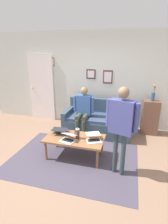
# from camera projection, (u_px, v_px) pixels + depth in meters

# --- Properties ---
(ground_plane) EXTENTS (7.68, 7.68, 0.00)m
(ground_plane) POSITION_uv_depth(u_px,v_px,m) (73.00, 163.00, 3.56)
(ground_plane) COLOR #916F57
(area_rug) EXTENTS (2.60, 1.88, 0.01)m
(area_rug) POSITION_uv_depth(u_px,v_px,m) (73.00, 159.00, 3.68)
(area_rug) COLOR #494352
(area_rug) RESTS_ON ground_plane
(back_wall) EXTENTS (7.04, 0.11, 2.70)m
(back_wall) POSITION_uv_depth(u_px,v_px,m) (97.00, 80.00, 5.12)
(back_wall) COLOR silver
(back_wall) RESTS_ON ground_plane
(interior_door) EXTENTS (0.82, 0.09, 2.05)m
(interior_door) POSITION_uv_depth(u_px,v_px,m) (42.00, 88.00, 5.59)
(interior_door) COLOR white
(interior_door) RESTS_ON ground_plane
(couch) EXTENTS (1.76, 0.89, 0.88)m
(couch) POSITION_uv_depth(u_px,v_px,m) (98.00, 122.00, 4.82)
(couch) COLOR #384C60
(couch) RESTS_ON ground_plane
(coffee_table) EXTENTS (1.22, 0.66, 0.45)m
(coffee_table) POSITION_uv_depth(u_px,v_px,m) (75.00, 140.00, 3.64)
(coffee_table) COLOR #90623C
(coffee_table) RESTS_ON ground_plane
(laptop_left) EXTENTS (0.34, 0.35, 0.16)m
(laptop_left) POSITION_uv_depth(u_px,v_px,m) (68.00, 138.00, 3.50)
(laptop_left) COLOR silver
(laptop_left) RESTS_ON coffee_table
(laptop_center) EXTENTS (0.39, 0.40, 0.12)m
(laptop_center) POSITION_uv_depth(u_px,v_px,m) (94.00, 138.00, 3.50)
(laptop_center) COLOR silver
(laptop_center) RESTS_ON coffee_table
(laptop_right) EXTENTS (0.34, 0.33, 0.12)m
(laptop_right) POSITION_uv_depth(u_px,v_px,m) (61.00, 131.00, 3.82)
(laptop_right) COLOR #28282D
(laptop_right) RESTS_ON coffee_table
(french_press) EXTENTS (0.10, 0.08, 0.24)m
(french_press) POSITION_uv_depth(u_px,v_px,m) (78.00, 133.00, 3.57)
(french_press) COLOR #4C3323
(french_press) RESTS_ON coffee_table
(side_shelf) EXTENTS (0.42, 0.32, 0.92)m
(side_shelf) POSITION_uv_depth(u_px,v_px,m) (150.00, 117.00, 4.71)
(side_shelf) COLOR brown
(side_shelf) RESTS_ON ground_plane
(flower_vase) EXTENTS (0.10, 0.10, 0.44)m
(flower_vase) POSITION_uv_depth(u_px,v_px,m) (153.00, 95.00, 4.50)
(flower_vase) COLOR #31517B
(flower_vase) RESTS_ON side_shelf
(person_standing) EXTENTS (0.57, 0.29, 1.61)m
(person_standing) POSITION_uv_depth(u_px,v_px,m) (122.00, 121.00, 2.93)
(person_standing) COLOR #333F44
(person_standing) RESTS_ON ground_plane
(person_seated) EXTENTS (0.55, 0.51, 1.28)m
(person_seated) POSITION_uv_depth(u_px,v_px,m) (83.00, 109.00, 4.57)
(person_seated) COLOR #3F4834
(person_seated) RESTS_ON ground_plane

